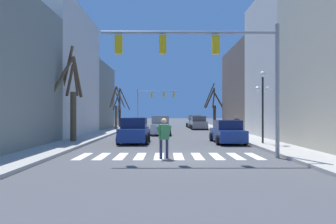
{
  "coord_description": "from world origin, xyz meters",
  "views": [
    {
      "loc": [
        -0.15,
        -14.69,
        2.02
      ],
      "look_at": [
        0.14,
        25.18,
        2.19
      ],
      "focal_mm": 35.0,
      "sensor_mm": 36.0,
      "label": 1
    }
  ],
  "objects_px": {
    "car_driving_toward_lane": "(198,123)",
    "car_parked_left_near": "(194,122)",
    "car_parked_right_near": "(160,126)",
    "traffic_signal_far": "(153,98)",
    "car_driving_away_lane": "(227,132)",
    "pedestrian_waiting_at_curb": "(236,123)",
    "street_tree_right_near": "(120,110)",
    "pedestrian_on_right_sidewalk": "(164,135)",
    "car_parked_right_far": "(138,123)",
    "street_tree_right_mid": "(214,108)",
    "traffic_signal_near": "(210,57)",
    "car_parked_left_far": "(134,131)",
    "street_tree_left_mid": "(117,108)",
    "street_tree_left_far": "(72,96)",
    "street_lamp_right_corner": "(263,93)"
  },
  "relations": [
    {
      "from": "car_parked_right_near",
      "to": "pedestrian_on_right_sidewalk",
      "type": "bearing_deg",
      "value": 1.48
    },
    {
      "from": "traffic_signal_near",
      "to": "street_tree_right_near",
      "type": "relative_size",
      "value": 1.5
    },
    {
      "from": "traffic_signal_far",
      "to": "street_tree_left_far",
      "type": "relative_size",
      "value": 1.06
    },
    {
      "from": "pedestrian_on_right_sidewalk",
      "to": "street_tree_left_mid",
      "type": "height_order",
      "value": "street_tree_left_mid"
    },
    {
      "from": "traffic_signal_far",
      "to": "street_tree_right_mid",
      "type": "bearing_deg",
      "value": -54.65
    },
    {
      "from": "car_driving_toward_lane",
      "to": "car_parked_right_near",
      "type": "distance_m",
      "value": 11.53
    },
    {
      "from": "street_tree_left_mid",
      "to": "car_parked_left_near",
      "type": "bearing_deg",
      "value": 39.11
    },
    {
      "from": "traffic_signal_near",
      "to": "car_parked_left_far",
      "type": "xyz_separation_m",
      "value": [
        -4.17,
        7.69,
        -3.77
      ]
    },
    {
      "from": "car_parked_right_far",
      "to": "pedestrian_waiting_at_curb",
      "type": "xyz_separation_m",
      "value": [
        10.1,
        -15.46,
        0.4
      ]
    },
    {
      "from": "car_driving_away_lane",
      "to": "pedestrian_on_right_sidewalk",
      "type": "height_order",
      "value": "pedestrian_on_right_sidewalk"
    },
    {
      "from": "traffic_signal_near",
      "to": "street_tree_right_mid",
      "type": "height_order",
      "value": "street_tree_right_mid"
    },
    {
      "from": "car_parked_right_near",
      "to": "traffic_signal_far",
      "type": "bearing_deg",
      "value": -176.07
    },
    {
      "from": "street_tree_right_mid",
      "to": "pedestrian_on_right_sidewalk",
      "type": "bearing_deg",
      "value": -102.59
    },
    {
      "from": "car_driving_toward_lane",
      "to": "car_parked_left_near",
      "type": "xyz_separation_m",
      "value": [
        -0.04,
        5.91,
        0.05
      ]
    },
    {
      "from": "street_tree_right_near",
      "to": "traffic_signal_far",
      "type": "bearing_deg",
      "value": 69.33
    },
    {
      "from": "car_driving_toward_lane",
      "to": "pedestrian_on_right_sidewalk",
      "type": "xyz_separation_m",
      "value": [
        -4.23,
        -26.85,
        0.28
      ]
    },
    {
      "from": "street_tree_left_far",
      "to": "car_parked_right_near",
      "type": "bearing_deg",
      "value": 54.77
    },
    {
      "from": "street_lamp_right_corner",
      "to": "pedestrian_on_right_sidewalk",
      "type": "relative_size",
      "value": 2.5
    },
    {
      "from": "traffic_signal_near",
      "to": "street_tree_left_far",
      "type": "xyz_separation_m",
      "value": [
        -8.46,
        7.69,
        -1.34
      ]
    },
    {
      "from": "car_parked_right_near",
      "to": "pedestrian_on_right_sidewalk",
      "type": "height_order",
      "value": "pedestrian_on_right_sidewalk"
    },
    {
      "from": "car_driving_toward_lane",
      "to": "street_tree_left_mid",
      "type": "distance_m",
      "value": 10.45
    },
    {
      "from": "traffic_signal_far",
      "to": "car_driving_toward_lane",
      "type": "relative_size",
      "value": 1.56
    },
    {
      "from": "car_parked_left_far",
      "to": "car_driving_toward_lane",
      "type": "bearing_deg",
      "value": 161.61
    },
    {
      "from": "pedestrian_on_right_sidewalk",
      "to": "street_tree_left_far",
      "type": "distance_m",
      "value": 10.36
    },
    {
      "from": "car_parked_left_far",
      "to": "car_parked_right_near",
      "type": "xyz_separation_m",
      "value": [
        1.66,
        8.42,
        0.02
      ]
    },
    {
      "from": "traffic_signal_far",
      "to": "car_parked_right_near",
      "type": "distance_m",
      "value": 25.3
    },
    {
      "from": "car_parked_left_far",
      "to": "traffic_signal_far",
      "type": "bearing_deg",
      "value": -179.9
    },
    {
      "from": "traffic_signal_far",
      "to": "street_tree_right_mid",
      "type": "distance_m",
      "value": 15.03
    },
    {
      "from": "car_driving_away_lane",
      "to": "car_driving_toward_lane",
      "type": "relative_size",
      "value": 1.08
    },
    {
      "from": "traffic_signal_near",
      "to": "car_driving_toward_lane",
      "type": "bearing_deg",
      "value": 85.41
    },
    {
      "from": "street_lamp_right_corner",
      "to": "car_parked_left_far",
      "type": "relative_size",
      "value": 0.98
    },
    {
      "from": "traffic_signal_far",
      "to": "pedestrian_on_right_sidewalk",
      "type": "xyz_separation_m",
      "value": [
        2.14,
        -41.27,
        -3.52
      ]
    },
    {
      "from": "traffic_signal_near",
      "to": "car_parked_left_near",
      "type": "xyz_separation_m",
      "value": [
        2.1,
        32.56,
        -3.74
      ]
    },
    {
      "from": "car_parked_right_far",
      "to": "street_tree_left_far",
      "type": "relative_size",
      "value": 0.64
    },
    {
      "from": "traffic_signal_far",
      "to": "street_tree_right_near",
      "type": "height_order",
      "value": "traffic_signal_far"
    },
    {
      "from": "traffic_signal_near",
      "to": "car_driving_away_lane",
      "type": "relative_size",
      "value": 1.68
    },
    {
      "from": "car_driving_away_lane",
      "to": "street_tree_left_mid",
      "type": "xyz_separation_m",
      "value": [
        -10.08,
        16.93,
        1.94
      ]
    },
    {
      "from": "car_driving_toward_lane",
      "to": "car_parked_left_near",
      "type": "distance_m",
      "value": 5.91
    },
    {
      "from": "car_parked_left_far",
      "to": "street_tree_left_far",
      "type": "relative_size",
      "value": 0.7
    },
    {
      "from": "traffic_signal_far",
      "to": "car_parked_left_far",
      "type": "height_order",
      "value": "traffic_signal_far"
    },
    {
      "from": "car_driving_away_lane",
      "to": "street_tree_right_near",
      "type": "xyz_separation_m",
      "value": [
        -10.51,
        22.71,
        1.75
      ]
    },
    {
      "from": "car_driving_toward_lane",
      "to": "car_parked_right_near",
      "type": "relative_size",
      "value": 0.99
    },
    {
      "from": "pedestrian_waiting_at_curb",
      "to": "street_tree_left_far",
      "type": "xyz_separation_m",
      "value": [
        -12.73,
        -6.53,
        2.11
      ]
    },
    {
      "from": "traffic_signal_far",
      "to": "car_parked_right_far",
      "type": "height_order",
      "value": "traffic_signal_far"
    },
    {
      "from": "car_driving_toward_lane",
      "to": "car_parked_right_near",
      "type": "bearing_deg",
      "value": 156.22
    },
    {
      "from": "street_tree_right_mid",
      "to": "traffic_signal_far",
      "type": "bearing_deg",
      "value": 125.35
    },
    {
      "from": "street_lamp_right_corner",
      "to": "pedestrian_waiting_at_curb",
      "type": "distance_m",
      "value": 8.81
    },
    {
      "from": "traffic_signal_far",
      "to": "street_tree_left_mid",
      "type": "distance_m",
      "value": 17.14
    },
    {
      "from": "car_driving_away_lane",
      "to": "pedestrian_waiting_at_curb",
      "type": "xyz_separation_m",
      "value": [
        2.08,
        6.71,
        0.39
      ]
    },
    {
      "from": "car_parked_left_near",
      "to": "pedestrian_on_right_sidewalk",
      "type": "distance_m",
      "value": 33.02
    }
  ]
}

